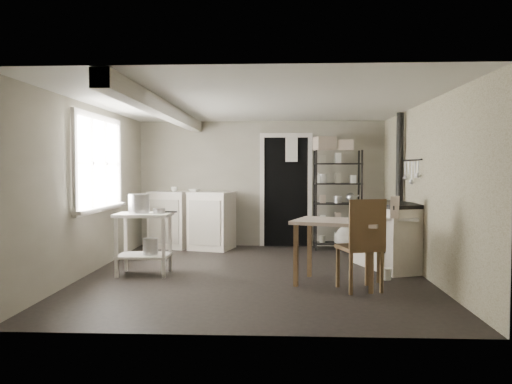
{
  "coord_description": "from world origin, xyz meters",
  "views": [
    {
      "loc": [
        0.32,
        -6.69,
        1.43
      ],
      "look_at": [
        0.0,
        0.3,
        1.1
      ],
      "focal_mm": 35.0,
      "sensor_mm": 36.0,
      "label": 1
    }
  ],
  "objects_px": {
    "work_table": "(338,254)",
    "flour_sack": "(345,237)",
    "stockpot": "(139,205)",
    "shelf_rack": "(338,196)",
    "base_cabinets": "(192,222)",
    "prep_table": "(144,245)",
    "stove": "(390,238)",
    "chair": "(359,249)"
  },
  "relations": [
    {
      "from": "stockpot",
      "to": "flour_sack",
      "type": "relative_size",
      "value": 0.7
    },
    {
      "from": "stove",
      "to": "chair",
      "type": "bearing_deg",
      "value": -135.53
    },
    {
      "from": "prep_table",
      "to": "flour_sack",
      "type": "bearing_deg",
      "value": 35.39
    },
    {
      "from": "flour_sack",
      "to": "prep_table",
      "type": "bearing_deg",
      "value": -144.61
    },
    {
      "from": "prep_table",
      "to": "shelf_rack",
      "type": "bearing_deg",
      "value": 38.13
    },
    {
      "from": "chair",
      "to": "flour_sack",
      "type": "bearing_deg",
      "value": 69.68
    },
    {
      "from": "chair",
      "to": "base_cabinets",
      "type": "bearing_deg",
      "value": 113.82
    },
    {
      "from": "prep_table",
      "to": "shelf_rack",
      "type": "xyz_separation_m",
      "value": [
        2.85,
        2.24,
        0.55
      ]
    },
    {
      "from": "base_cabinets",
      "to": "stove",
      "type": "xyz_separation_m",
      "value": [
        3.16,
        -1.68,
        -0.02
      ]
    },
    {
      "from": "base_cabinets",
      "to": "shelf_rack",
      "type": "distance_m",
      "value": 2.65
    },
    {
      "from": "base_cabinets",
      "to": "chair",
      "type": "height_order",
      "value": "chair"
    },
    {
      "from": "stove",
      "to": "work_table",
      "type": "height_order",
      "value": "stove"
    },
    {
      "from": "prep_table",
      "to": "work_table",
      "type": "relative_size",
      "value": 0.79
    },
    {
      "from": "stove",
      "to": "stockpot",
      "type": "bearing_deg",
      "value": 170.44
    },
    {
      "from": "prep_table",
      "to": "stove",
      "type": "distance_m",
      "value": 3.47
    },
    {
      "from": "prep_table",
      "to": "base_cabinets",
      "type": "xyz_separation_m",
      "value": [
        0.25,
        2.28,
        0.06
      ]
    },
    {
      "from": "base_cabinets",
      "to": "flour_sack",
      "type": "xyz_separation_m",
      "value": [
        2.73,
        -0.16,
        -0.22
      ]
    },
    {
      "from": "base_cabinets",
      "to": "stockpot",
      "type": "bearing_deg",
      "value": -83.08
    },
    {
      "from": "work_table",
      "to": "stove",
      "type": "bearing_deg",
      "value": 50.87
    },
    {
      "from": "work_table",
      "to": "flour_sack",
      "type": "height_order",
      "value": "work_table"
    },
    {
      "from": "stockpot",
      "to": "shelf_rack",
      "type": "height_order",
      "value": "shelf_rack"
    },
    {
      "from": "base_cabinets",
      "to": "stove",
      "type": "relative_size",
      "value": 1.3
    },
    {
      "from": "shelf_rack",
      "to": "chair",
      "type": "bearing_deg",
      "value": -93.91
    },
    {
      "from": "prep_table",
      "to": "flour_sack",
      "type": "distance_m",
      "value": 3.66
    },
    {
      "from": "stove",
      "to": "flour_sack",
      "type": "relative_size",
      "value": 2.8
    },
    {
      "from": "prep_table",
      "to": "base_cabinets",
      "type": "bearing_deg",
      "value": 83.7
    },
    {
      "from": "stockpot",
      "to": "stove",
      "type": "relative_size",
      "value": 0.25
    },
    {
      "from": "base_cabinets",
      "to": "chair",
      "type": "relative_size",
      "value": 1.43
    },
    {
      "from": "shelf_rack",
      "to": "chair",
      "type": "relative_size",
      "value": 1.62
    },
    {
      "from": "prep_table",
      "to": "stockpot",
      "type": "distance_m",
      "value": 0.54
    },
    {
      "from": "shelf_rack",
      "to": "flour_sack",
      "type": "distance_m",
      "value": 0.73
    },
    {
      "from": "prep_table",
      "to": "stove",
      "type": "bearing_deg",
      "value": 9.99
    },
    {
      "from": "base_cabinets",
      "to": "stove",
      "type": "bearing_deg",
      "value": -13.25
    },
    {
      "from": "stockpot",
      "to": "work_table",
      "type": "distance_m",
      "value": 2.71
    },
    {
      "from": "prep_table",
      "to": "chair",
      "type": "bearing_deg",
      "value": -14.93
    },
    {
      "from": "flour_sack",
      "to": "stove",
      "type": "bearing_deg",
      "value": -73.96
    },
    {
      "from": "stove",
      "to": "chair",
      "type": "distance_m",
      "value": 1.49
    },
    {
      "from": "work_table",
      "to": "flour_sack",
      "type": "xyz_separation_m",
      "value": [
        0.43,
        2.58,
        -0.14
      ]
    },
    {
      "from": "work_table",
      "to": "flour_sack",
      "type": "bearing_deg",
      "value": 80.51
    },
    {
      "from": "stove",
      "to": "chair",
      "type": "xyz_separation_m",
      "value": [
        -0.65,
        -1.34,
        0.04
      ]
    },
    {
      "from": "base_cabinets",
      "to": "shelf_rack",
      "type": "xyz_separation_m",
      "value": [
        2.6,
        -0.04,
        0.49
      ]
    },
    {
      "from": "stockpot",
      "to": "prep_table",
      "type": "bearing_deg",
      "value": 7.99
    }
  ]
}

